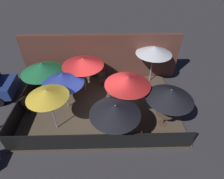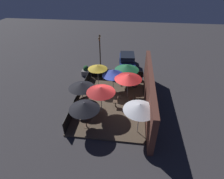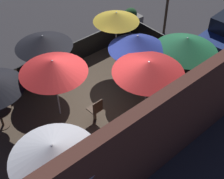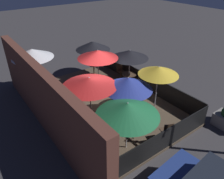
{
  "view_description": "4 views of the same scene",
  "coord_description": "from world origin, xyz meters",
  "px_view_note": "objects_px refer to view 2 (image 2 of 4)",
  "views": [
    {
      "loc": [
        0.43,
        -7.02,
        6.86
      ],
      "look_at": [
        0.61,
        0.14,
        1.09
      ],
      "focal_mm": 28.0,
      "sensor_mm": 36.0,
      "label": 1
    },
    {
      "loc": [
        11.65,
        1.54,
        9.26
      ],
      "look_at": [
        -0.45,
        -0.02,
        1.07
      ],
      "focal_mm": 28.0,
      "sensor_mm": 36.0,
      "label": 2
    },
    {
      "loc": [
        4.92,
        6.29,
        7.99
      ],
      "look_at": [
        -0.14,
        0.47,
        1.11
      ],
      "focal_mm": 50.0,
      "sensor_mm": 36.0,
      "label": 3
    },
    {
      "loc": [
        -7.77,
        5.14,
        6.27
      ],
      "look_at": [
        -0.51,
        -0.19,
        1.05
      ],
      "focal_mm": 35.0,
      "sensor_mm": 36.0,
      "label": 4
    }
  ],
  "objects_px": {
    "patio_umbrella_6": "(113,72)",
    "patio_chair_1": "(112,75)",
    "patio_umbrella_2": "(127,67)",
    "patio_chair_3": "(116,101)",
    "patio_umbrella_0": "(81,85)",
    "planter_box": "(86,71)",
    "patio_umbrella_3": "(101,90)",
    "patio_chair_0": "(133,99)",
    "parked_car_0": "(127,61)",
    "patio_chair_2": "(78,107)",
    "patio_umbrella_5": "(128,77)",
    "light_post": "(100,52)",
    "patio_umbrella_1": "(84,106)",
    "dining_table_0": "(83,99)",
    "dining_table_1": "(86,120)",
    "patio_umbrella_7": "(140,107)",
    "patio_umbrella_4": "(98,67)",
    "patron_0": "(135,83)"
  },
  "relations": [
    {
      "from": "patio_chair_3",
      "to": "light_post",
      "type": "xyz_separation_m",
      "value": [
        -6.14,
        -2.42,
        1.64
      ]
    },
    {
      "from": "patio_umbrella_6",
      "to": "light_post",
      "type": "bearing_deg",
      "value": -153.58
    },
    {
      "from": "light_post",
      "to": "patio_umbrella_6",
      "type": "bearing_deg",
      "value": 26.42
    },
    {
      "from": "patio_chair_1",
      "to": "patio_chair_2",
      "type": "height_order",
      "value": "patio_chair_1"
    },
    {
      "from": "patio_umbrella_3",
      "to": "patron_0",
      "type": "height_order",
      "value": "patio_umbrella_3"
    },
    {
      "from": "patio_umbrella_0",
      "to": "dining_table_1",
      "type": "relative_size",
      "value": 2.54
    },
    {
      "from": "dining_table_0",
      "to": "patio_chair_1",
      "type": "bearing_deg",
      "value": 157.49
    },
    {
      "from": "patio_umbrella_1",
      "to": "patio_umbrella_0",
      "type": "bearing_deg",
      "value": -160.36
    },
    {
      "from": "patio_chair_0",
      "to": "parked_car_0",
      "type": "distance_m",
      "value": 6.99
    },
    {
      "from": "patio_umbrella_5",
      "to": "patio_chair_0",
      "type": "relative_size",
      "value": 2.44
    },
    {
      "from": "patio_umbrella_5",
      "to": "light_post",
      "type": "distance_m",
      "value": 5.65
    },
    {
      "from": "dining_table_0",
      "to": "patio_umbrella_5",
      "type": "bearing_deg",
      "value": 114.56
    },
    {
      "from": "patio_umbrella_5",
      "to": "light_post",
      "type": "height_order",
      "value": "light_post"
    },
    {
      "from": "patio_umbrella_2",
      "to": "parked_car_0",
      "type": "relative_size",
      "value": 0.58
    },
    {
      "from": "patio_chair_3",
      "to": "patio_umbrella_6",
      "type": "bearing_deg",
      "value": -79.26
    },
    {
      "from": "patio_umbrella_3",
      "to": "patio_umbrella_7",
      "type": "bearing_deg",
      "value": 57.36
    },
    {
      "from": "patio_umbrella_2",
      "to": "patio_umbrella_7",
      "type": "height_order",
      "value": "patio_umbrella_7"
    },
    {
      "from": "patron_0",
      "to": "light_post",
      "type": "relative_size",
      "value": 0.28
    },
    {
      "from": "patio_umbrella_2",
      "to": "patio_umbrella_7",
      "type": "distance_m",
      "value": 6.33
    },
    {
      "from": "patio_chair_3",
      "to": "patio_umbrella_5",
      "type": "bearing_deg",
      "value": -120.21
    },
    {
      "from": "parked_car_0",
      "to": "patio_umbrella_5",
      "type": "bearing_deg",
      "value": -1.2
    },
    {
      "from": "patio_umbrella_0",
      "to": "patio_chair_2",
      "type": "relative_size",
      "value": 2.23
    },
    {
      "from": "patio_umbrella_2",
      "to": "patio_chair_1",
      "type": "height_order",
      "value": "patio_umbrella_2"
    },
    {
      "from": "patio_umbrella_6",
      "to": "dining_table_0",
      "type": "xyz_separation_m",
      "value": [
        2.46,
        -2.18,
        -1.31
      ]
    },
    {
      "from": "dining_table_1",
      "to": "patio_chair_3",
      "type": "xyz_separation_m",
      "value": [
        -2.51,
        1.86,
        -0.07
      ]
    },
    {
      "from": "patio_umbrella_0",
      "to": "patio_umbrella_1",
      "type": "distance_m",
      "value": 2.55
    },
    {
      "from": "dining_table_1",
      "to": "patio_chair_0",
      "type": "height_order",
      "value": "patio_chair_0"
    },
    {
      "from": "patio_umbrella_5",
      "to": "dining_table_0",
      "type": "distance_m",
      "value": 4.14
    },
    {
      "from": "patio_umbrella_5",
      "to": "patio_umbrella_1",
      "type": "bearing_deg",
      "value": -33.61
    },
    {
      "from": "patron_0",
      "to": "patio_chair_3",
      "type": "bearing_deg",
      "value": -164.21
    },
    {
      "from": "patio_umbrella_1",
      "to": "patio_umbrella_6",
      "type": "height_order",
      "value": "patio_umbrella_1"
    },
    {
      "from": "patio_umbrella_5",
      "to": "dining_table_1",
      "type": "xyz_separation_m",
      "value": [
        4.02,
        -2.67,
        -1.4
      ]
    },
    {
      "from": "patio_umbrella_0",
      "to": "planter_box",
      "type": "distance_m",
      "value": 5.69
    },
    {
      "from": "patio_umbrella_1",
      "to": "patio_chair_1",
      "type": "distance_m",
      "value": 7.06
    },
    {
      "from": "patio_umbrella_6",
      "to": "planter_box",
      "type": "height_order",
      "value": "patio_umbrella_6"
    },
    {
      "from": "patio_umbrella_4",
      "to": "patio_umbrella_6",
      "type": "distance_m",
      "value": 1.51
    },
    {
      "from": "patio_chair_1",
      "to": "patio_chair_2",
      "type": "relative_size",
      "value": 1.0
    },
    {
      "from": "planter_box",
      "to": "light_post",
      "type": "height_order",
      "value": "light_post"
    },
    {
      "from": "patio_umbrella_7",
      "to": "dining_table_1",
      "type": "height_order",
      "value": "patio_umbrella_7"
    },
    {
      "from": "patio_umbrella_0",
      "to": "patio_chair_1",
      "type": "xyz_separation_m",
      "value": [
        -4.45,
        1.84,
        -1.37
      ]
    },
    {
      "from": "parked_car_0",
      "to": "patio_chair_1",
      "type": "bearing_deg",
      "value": -27.57
    },
    {
      "from": "patio_umbrella_6",
      "to": "patio_chair_3",
      "type": "bearing_deg",
      "value": 12.85
    },
    {
      "from": "patio_umbrella_2",
      "to": "patio_umbrella_3",
      "type": "bearing_deg",
      "value": -20.57
    },
    {
      "from": "patio_chair_0",
      "to": "planter_box",
      "type": "distance_m",
      "value": 6.99
    },
    {
      "from": "patio_umbrella_6",
      "to": "patio_chair_1",
      "type": "bearing_deg",
      "value": -170.33
    },
    {
      "from": "patio_umbrella_2",
      "to": "patio_umbrella_5",
      "type": "bearing_deg",
      "value": 5.86
    },
    {
      "from": "patio_chair_1",
      "to": "planter_box",
      "type": "relative_size",
      "value": 0.87
    },
    {
      "from": "patio_chair_3",
      "to": "patio_umbrella_2",
      "type": "bearing_deg",
      "value": -101.17
    },
    {
      "from": "dining_table_1",
      "to": "patio_chair_2",
      "type": "height_order",
      "value": "patio_chair_2"
    },
    {
      "from": "patio_umbrella_0",
      "to": "patio_umbrella_7",
      "type": "xyz_separation_m",
      "value": [
        2.44,
        4.45,
        0.29
      ]
    }
  ]
}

